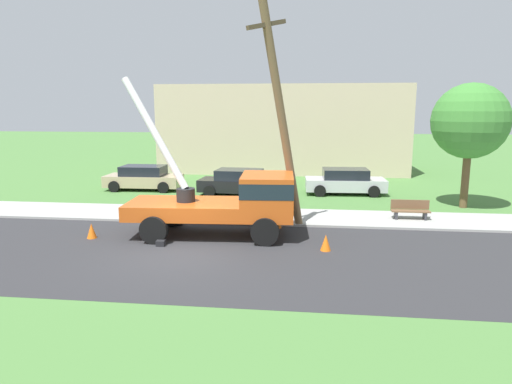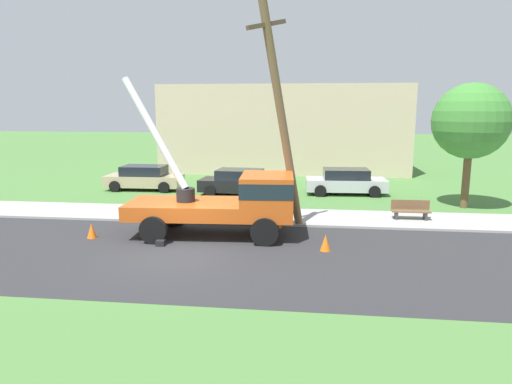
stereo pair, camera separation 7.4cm
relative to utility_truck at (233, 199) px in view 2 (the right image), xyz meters
name	(u,v)px [view 2 (the right image)]	position (x,y,z in m)	size (l,w,h in m)	color
ground_plane	(236,190)	(-1.49, 9.61, -1.41)	(120.00, 120.00, 0.00)	#477538
road_asphalt	(177,253)	(-1.49, -2.39, -1.40)	(80.00, 7.86, 0.01)	#2B2B2D
sidewalk_strip	(212,215)	(-1.49, 3.02, -1.36)	(80.00, 2.96, 0.10)	#9E9E99
utility_truck	(233,199)	(0.00, 0.00, 0.00)	(6.89, 3.21, 5.98)	#C65119
leaning_utility_pole	(281,114)	(1.72, 0.97, 3.13)	(2.15, 2.29, 8.83)	brown
traffic_cone_ahead	(325,243)	(3.43, -1.48, -1.13)	(0.36, 0.36, 0.56)	orange
traffic_cone_behind	(92,231)	(-5.17, -0.98, -1.13)	(0.36, 0.36, 0.56)	orange
traffic_cone_curbside	(277,221)	(1.58, 1.29, -1.13)	(0.36, 0.36, 0.56)	orange
parked_sedan_tan	(144,178)	(-6.85, 9.02, -0.70)	(4.43, 2.07, 1.42)	tan
parked_sedan_black	(240,182)	(-1.00, 8.06, -0.70)	(4.53, 2.24, 1.42)	black
parked_sedan_silver	(346,181)	(4.84, 9.05, -0.70)	(4.48, 2.15, 1.42)	#B7B7BF
park_bench	(411,211)	(7.16, 3.08, -0.95)	(1.60, 0.45, 0.90)	brown
roadside_tree_near	(471,122)	(10.31, 6.16, 2.73)	(3.55, 3.55, 5.94)	brown
lowrise_building_backdrop	(284,129)	(0.79, 18.33, 1.79)	(18.00, 6.00, 6.40)	#C6B293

